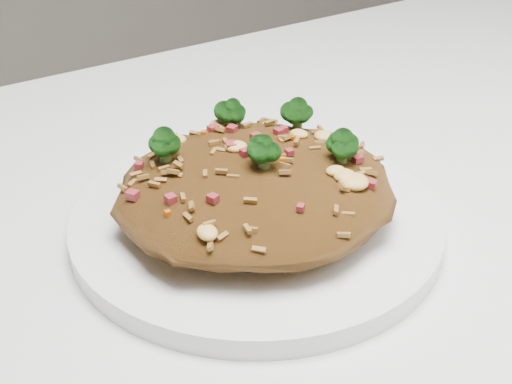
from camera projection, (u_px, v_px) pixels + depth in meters
plate at (256, 221)px, 0.46m from camera, size 0.24×0.24×0.01m
fried_rice at (256, 177)px, 0.45m from camera, size 0.18×0.17×0.06m
fork at (280, 152)px, 0.52m from camera, size 0.12×0.13×0.00m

